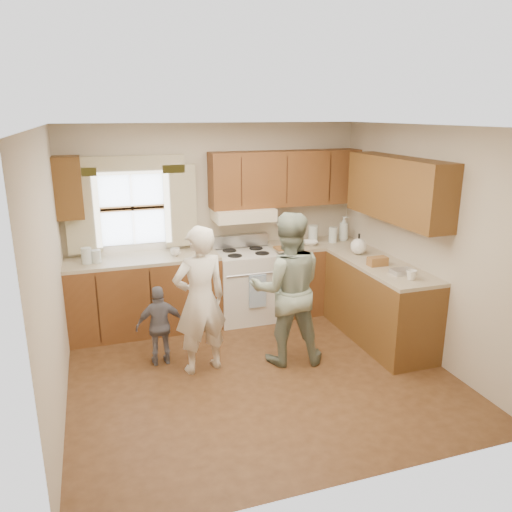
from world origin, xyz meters
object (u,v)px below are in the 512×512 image
object	(u,v)px
stove	(246,284)
child	(160,326)
woman_right	(287,289)
woman_left	(200,300)

from	to	relation	value
stove	child	xyz separation A→B (m)	(-1.23, -0.91, -0.03)
woman_right	child	bearing A→B (deg)	-1.90
stove	woman_right	size ratio (longest dim) A/B	0.65
woman_left	child	xyz separation A→B (m)	(-0.38, 0.27, -0.34)
woman_left	child	world-z (taller)	woman_left
stove	woman_right	xyz separation A→B (m)	(0.07, -1.26, 0.36)
woman_left	woman_right	size ratio (longest dim) A/B	0.95
woman_right	child	xyz separation A→B (m)	(-1.31, 0.35, -0.39)
stove	woman_left	bearing A→B (deg)	-125.67
child	woman_right	bearing A→B (deg)	165.11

